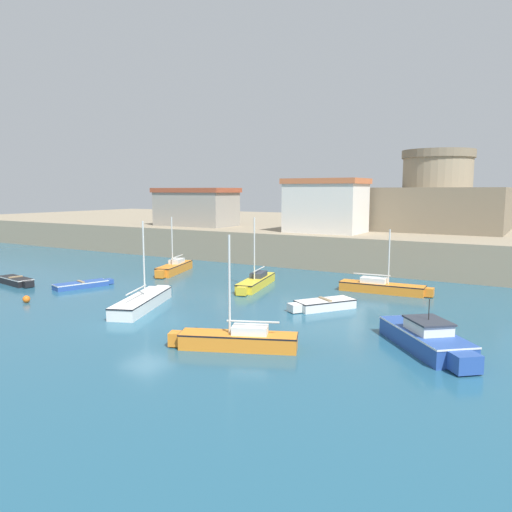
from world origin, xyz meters
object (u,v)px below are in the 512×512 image
Objects in this scene: fortress at (436,202)px; harbor_shed_mid_row at (196,207)px; sailboat_white_6 at (143,301)px; harbor_shed_near_wharf at (326,205)px; sailboat_orange_0 at (383,287)px; sailboat_orange_8 at (237,339)px; sailboat_orange_4 at (174,267)px; dinghy_black_9 at (16,281)px; mooring_buoy at (26,299)px; motorboat_blue_5 at (427,338)px; sailboat_yellow_7 at (256,281)px; dinghy_blue_2 at (82,284)px; dinghy_white_1 at (323,304)px.

fortress is 1.50× the size of harbor_shed_mid_row.
sailboat_white_6 is 22.93m from harbor_shed_near_wharf.
sailboat_orange_0 is 1.11× the size of sailboat_orange_8.
sailboat_white_6 reaches higher than sailboat_orange_0.
sailboat_orange_4 is 1.45× the size of dinghy_black_9.
harbor_shed_near_wharf is at bearing 69.69° from mooring_buoy.
sailboat_white_6 is at bearing -58.30° from sailboat_orange_4.
fortress is (17.23, 34.77, 5.44)m from mooring_buoy.
dinghy_black_9 is (-24.07, -10.79, -0.12)m from sailboat_orange_0.
dinghy_black_9 is (-13.18, 0.70, -0.11)m from sailboat_white_6.
dinghy_black_9 is 26.94m from harbor_shed_near_wharf.
sailboat_orange_8 is (8.95, -3.64, 0.04)m from sailboat_white_6.
motorboat_blue_5 is 15.97m from sailboat_yellow_7.
sailboat_yellow_7 is 0.70× the size of harbor_shed_mid_row.
sailboat_orange_8 is (15.57, -14.36, -0.01)m from sailboat_orange_4.
mooring_buoy is 0.06× the size of harbor_shed_near_wharf.
fortress is at bearing 71.87° from sailboat_yellow_7.
sailboat_orange_8 is at bearing -75.22° from harbor_shed_near_wharf.
motorboat_blue_5 is 1.38× the size of dinghy_black_9.
sailboat_orange_8 is at bearing -19.53° from dinghy_blue_2.
motorboat_blue_5 is 12.40× the size of mooring_buoy.
sailboat_orange_0 is at bearing 46.55° from sailboat_white_6.
dinghy_white_1 is 22.88m from dinghy_black_9.
dinghy_black_9 is at bearing -155.85° from sailboat_orange_0.
dinghy_black_9 reaches higher than dinghy_blue_2.
sailboat_white_6 reaches higher than mooring_buoy.
sailboat_orange_4 is 15.32m from harbor_shed_near_wharf.
fortress is 12.67m from harbor_shed_near_wharf.
dinghy_black_9 is (-15.69, -8.13, -0.13)m from sailboat_yellow_7.
dinghy_white_1 is 8.84× the size of mooring_buoy.
dinghy_blue_2 is (-18.98, -9.08, -0.18)m from sailboat_orange_0.
motorboat_blue_5 is at bearing 1.65° from sailboat_white_6.
motorboat_blue_5 reaches higher than dinghy_white_1.
fortress reaches higher than mooring_buoy.
harbor_shed_near_wharf is at bearing 91.65° from sailboat_yellow_7.
sailboat_orange_0 is at bearing 115.36° from motorboat_blue_5.
sailboat_orange_4 is 15.22m from harbor_shed_mid_row.
dinghy_white_1 is at bearing -19.45° from sailboat_orange_4.
sailboat_yellow_7 is 14.03m from sailboat_orange_8.
sailboat_orange_8 reaches higher than mooring_buoy.
harbor_shed_mid_row is (-5.78, 20.87, 4.85)m from dinghy_blue_2.
dinghy_white_1 is at bearing -104.19° from sailboat_orange_0.
harbor_shed_mid_row is (-24.76, 11.79, 4.67)m from sailboat_orange_0.
sailboat_yellow_7 is (10.61, 6.42, 0.19)m from dinghy_blue_2.
sailboat_yellow_7 reaches higher than dinghy_blue_2.
sailboat_orange_0 is 1.57× the size of dinghy_white_1.
mooring_buoy is at bearing -29.18° from dinghy_black_9.
harbor_shed_mid_row is at bearing 105.48° from dinghy_blue_2.
sailboat_orange_8 is 0.61× the size of harbor_shed_mid_row.
fortress is (23.30, 31.38, 5.38)m from dinghy_black_9.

